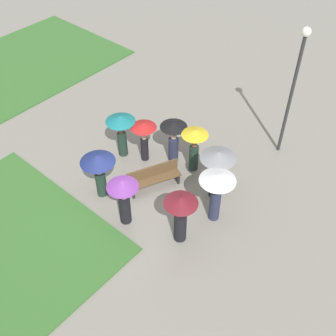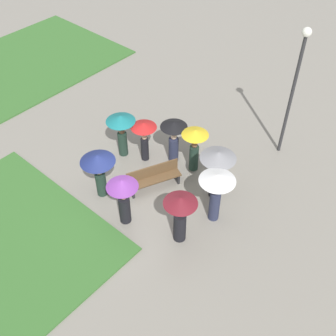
# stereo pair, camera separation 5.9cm
# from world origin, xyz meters

# --- Properties ---
(ground_plane) EXTENTS (90.00, 90.00, 0.00)m
(ground_plane) POSITION_xyz_m (0.00, 0.00, 0.00)
(ground_plane) COLOR gray
(lawn_patch_far) EXTENTS (8.86, 6.70, 0.06)m
(lawn_patch_far) POSITION_xyz_m (3.21, 10.31, 0.03)
(lawn_patch_far) COLOR #386B2D
(lawn_patch_far) RESTS_ON ground_plane
(park_bench) EXTENTS (1.92, 1.18, 0.90)m
(park_bench) POSITION_xyz_m (1.13, -0.33, 0.47)
(park_bench) COLOR brown
(park_bench) RESTS_ON ground_plane
(lamp_post) EXTENTS (0.32, 0.32, 5.04)m
(lamp_post) POSITION_xyz_m (5.79, -2.66, 3.18)
(lamp_post) COLOR #2D2D30
(lamp_post) RESTS_ON ground_plane
(crowd_person_grey) EXTENTS (1.20, 1.20, 1.99)m
(crowd_person_grey) POSITION_xyz_m (2.22, -2.19, 1.44)
(crowd_person_grey) COLOR black
(crowd_person_grey) RESTS_ON ground_plane
(crowd_person_purple) EXTENTS (1.01, 1.01, 1.87)m
(crowd_person_purple) POSITION_xyz_m (-0.62, -0.68, 1.31)
(crowd_person_purple) COLOR black
(crowd_person_purple) RESTS_ON ground_plane
(crowd_person_teal) EXTENTS (1.09, 1.09, 1.82)m
(crowd_person_teal) POSITION_xyz_m (1.66, 1.74, 1.33)
(crowd_person_teal) COLOR #1E3328
(crowd_person_teal) RESTS_ON ground_plane
(crowd_person_yellow) EXTENTS (0.96, 0.96, 1.82)m
(crowd_person_yellow) POSITION_xyz_m (2.78, -0.80, 1.24)
(crowd_person_yellow) COLOR #1E3328
(crowd_person_yellow) RESTS_ON ground_plane
(crowd_person_white) EXTENTS (1.15, 1.15, 2.00)m
(crowd_person_white) POSITION_xyz_m (1.38, -2.78, 1.47)
(crowd_person_white) COLOR #282D47
(crowd_person_white) RESTS_ON ground_plane
(crowd_person_navy) EXTENTS (1.18, 1.18, 1.80)m
(crowd_person_navy) POSITION_xyz_m (-0.30, 0.79, 1.36)
(crowd_person_navy) COLOR #1E3328
(crowd_person_navy) RESTS_ON ground_plane
(crowd_person_maroon) EXTENTS (1.04, 1.04, 1.89)m
(crowd_person_maroon) POSITION_xyz_m (0.00, -2.47, 1.28)
(crowd_person_maroon) COLOR black
(crowd_person_maroon) RESTS_ON ground_plane
(crowd_person_black) EXTENTS (0.99, 0.99, 1.81)m
(crowd_person_black) POSITION_xyz_m (2.67, 0.07, 1.24)
(crowd_person_black) COLOR #282D47
(crowd_person_black) RESTS_ON ground_plane
(crowd_person_red) EXTENTS (0.95, 0.95, 1.72)m
(crowd_person_red) POSITION_xyz_m (2.00, 0.91, 1.26)
(crowd_person_red) COLOR black
(crowd_person_red) RESTS_ON ground_plane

